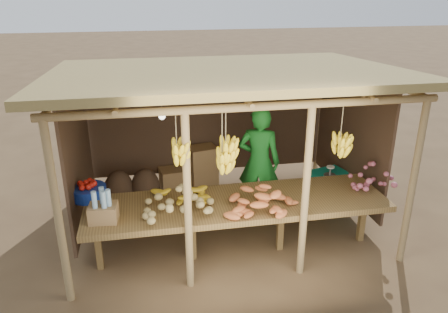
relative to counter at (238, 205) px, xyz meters
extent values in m
plane|color=brown|center=(0.00, 0.95, -0.74)|extent=(60.00, 60.00, 0.00)
cylinder|color=#93764C|center=(-2.10, -0.55, 0.36)|extent=(0.09, 0.09, 2.20)
cylinder|color=#93764C|center=(2.10, -0.55, 0.36)|extent=(0.09, 0.09, 2.20)
cylinder|color=#93764C|center=(-2.10, 2.45, 0.36)|extent=(0.09, 0.09, 2.20)
cylinder|color=#93764C|center=(2.10, 2.45, 0.36)|extent=(0.09, 0.09, 2.20)
cylinder|color=#93764C|center=(-0.70, -0.55, 0.36)|extent=(0.09, 0.09, 2.20)
cylinder|color=#93764C|center=(0.70, -0.55, 0.36)|extent=(0.09, 0.09, 2.20)
cylinder|color=#93764C|center=(0.00, -0.55, 1.46)|extent=(4.40, 0.09, 0.09)
cylinder|color=#93764C|center=(0.00, 2.45, 1.46)|extent=(4.40, 0.09, 0.09)
cube|color=olive|center=(0.00, 0.95, 1.55)|extent=(4.70, 3.50, 0.28)
cube|color=#493222|center=(0.00, 2.43, 0.47)|extent=(4.20, 0.04, 1.98)
cube|color=#493222|center=(-2.08, 1.15, 0.47)|extent=(0.04, 2.40, 1.98)
cube|color=#493222|center=(2.08, 1.15, 0.47)|extent=(0.04, 2.40, 1.98)
cube|color=brown|center=(0.00, 0.00, 0.02)|extent=(3.90, 1.05, 0.08)
cube|color=brown|center=(-1.80, 0.00, -0.38)|extent=(0.08, 0.08, 0.72)
cube|color=brown|center=(-0.60, 0.00, -0.38)|extent=(0.08, 0.08, 0.72)
cube|color=brown|center=(0.60, 0.00, -0.38)|extent=(0.08, 0.08, 0.72)
cube|color=brown|center=(1.80, 0.00, -0.38)|extent=(0.08, 0.08, 0.72)
cylinder|color=navy|center=(-1.90, 0.45, 0.14)|extent=(0.46, 0.46, 0.16)
cube|color=olive|center=(-1.67, -0.20, 0.17)|extent=(0.35, 0.29, 0.21)
imported|color=#197222|center=(0.56, 1.04, 0.14)|extent=(0.75, 0.63, 1.76)
cube|color=brown|center=(1.75, 1.05, -0.47)|extent=(0.68, 0.62, 0.53)
cube|color=#0D9684|center=(1.75, 1.05, -0.18)|extent=(0.76, 0.69, 0.05)
cube|color=olive|center=(-0.16, 2.15, -0.53)|extent=(0.53, 0.46, 0.38)
cube|color=olive|center=(-0.16, 2.15, -0.16)|extent=(0.53, 0.46, 0.38)
cube|color=olive|center=(-0.68, 2.15, -0.53)|extent=(0.53, 0.46, 0.38)
ellipsoid|color=#493222|center=(-1.61, 1.86, -0.46)|extent=(0.48, 0.48, 0.65)
ellipsoid|color=#493222|center=(-1.18, 1.86, -0.46)|extent=(0.48, 0.48, 0.65)
camera|label=1|loc=(-1.11, -4.93, 2.68)|focal=35.00mm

